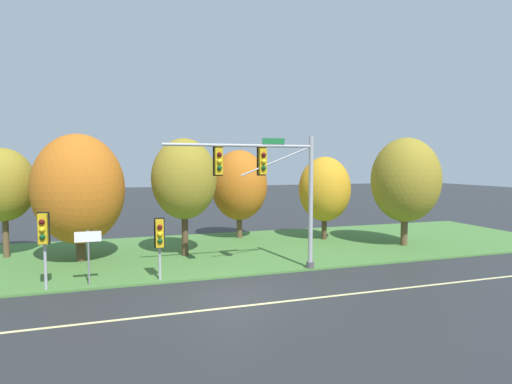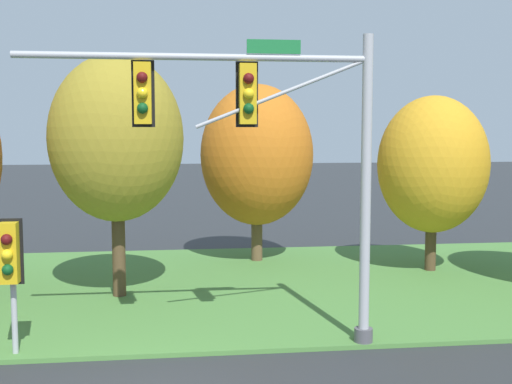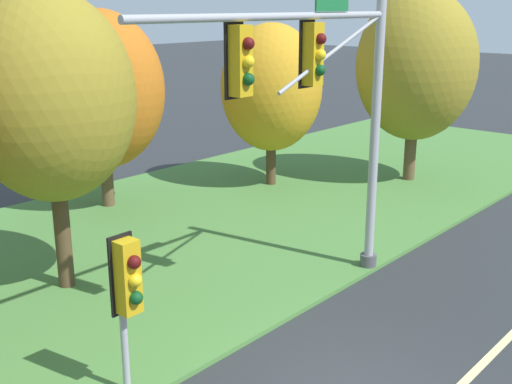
{
  "view_description": "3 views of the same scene",
  "coord_description": "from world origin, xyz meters",
  "views": [
    {
      "loc": [
        -3.65,
        -15.1,
        5.24
      ],
      "look_at": [
        2.59,
        4.56,
        3.81
      ],
      "focal_mm": 28.0,
      "sensor_mm": 36.0,
      "label": 1
    },
    {
      "loc": [
        0.9,
        -10.36,
        4.64
      ],
      "look_at": [
        2.57,
        3.25,
        3.32
      ],
      "focal_mm": 45.0,
      "sensor_mm": 36.0,
      "label": 2
    },
    {
      "loc": [
        -8.07,
        -4.92,
        6.32
      ],
      "look_at": [
        1.2,
        3.22,
        2.71
      ],
      "focal_mm": 45.0,
      "sensor_mm": 36.0,
      "label": 3
    }
  ],
  "objects": [
    {
      "name": "grass_verge",
      "position": [
        0.0,
        8.25,
        0.05
      ],
      "size": [
        48.0,
        11.5,
        0.1
      ],
      "primitive_type": "cube",
      "color": "#477A38",
      "rests_on": "ground"
    },
    {
      "name": "tree_mid_verge",
      "position": [
        3.63,
        11.69,
        3.79
      ],
      "size": [
        3.9,
        3.9,
        6.14
      ],
      "color": "brown",
      "rests_on": "grass_verge"
    },
    {
      "name": "traffic_signal_mast",
      "position": [
        2.81,
        2.71,
        4.51
      ],
      "size": [
        7.32,
        0.49,
        6.53
      ],
      "color": "#9EA0A5",
      "rests_on": "grass_verge"
    },
    {
      "name": "tree_tall_centre",
      "position": [
        9.06,
        9.4,
        3.54
      ],
      "size": [
        3.53,
        3.53,
        5.66
      ],
      "color": "#4C3823",
      "rests_on": "grass_verge"
    },
    {
      "name": "pedestrian_signal_further_along",
      "position": [
        -2.44,
        2.72,
        2.08
      ],
      "size": [
        0.46,
        0.55,
        2.79
      ],
      "color": "#9EA0A5",
      "rests_on": "grass_verge"
    },
    {
      "name": "tree_right_far",
      "position": [
        12.94,
        5.99,
        4.25
      ],
      "size": [
        4.25,
        4.25,
        6.82
      ],
      "color": "brown",
      "rests_on": "grass_verge"
    },
    {
      "name": "tree_behind_signpost",
      "position": [
        -0.73,
        7.32,
        4.41
      ],
      "size": [
        3.61,
        3.61,
        6.59
      ],
      "color": "#4C3823",
      "rests_on": "grass_verge"
    }
  ]
}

